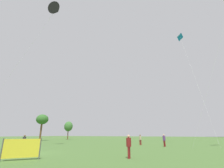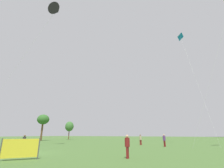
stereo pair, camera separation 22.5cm
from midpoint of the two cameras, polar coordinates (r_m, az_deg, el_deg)
The scene contains 10 objects.
ground at distance 17.71m, azimuth -27.14°, elevation -20.89°, with size 280.00×280.00×0.00m, color #476B30.
person_standing_0 at distance 28.71m, azimuth 10.20°, elevation -18.44°, with size 0.37×0.37×1.65m.
person_standing_1 at distance 25.75m, azimuth 18.11°, elevation -18.00°, with size 0.37×0.37×1.69m.
person_standing_2 at distance 22.54m, azimuth -28.23°, elevation -17.18°, with size 0.36×0.36×1.62m.
person_standing_3 at distance 12.80m, azimuth 5.91°, elevation -20.37°, with size 0.36×0.36×1.63m.
kite_flying_1 at distance 30.65m, azimuth -18.84°, elevation 23.32°, with size 10.52×5.93×22.32m.
kite_flying_3 at distance 35.22m, azimuth 23.16°, elevation 14.61°, with size 3.69×6.46×20.20m.
park_tree_0 at distance 61.15m, azimuth -14.60°, elevation -14.22°, with size 2.91×2.91×6.08m.
park_tree_1 at distance 51.67m, azimuth -22.87°, elevation -11.50°, with size 3.31×3.31×7.19m.
event_banner at distance 13.45m, azimuth -29.00°, elevation -19.13°, with size 1.40×1.96×1.41m.
Camera 2 is at (14.55, -10.04, 1.65)m, focal length 26.07 mm.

